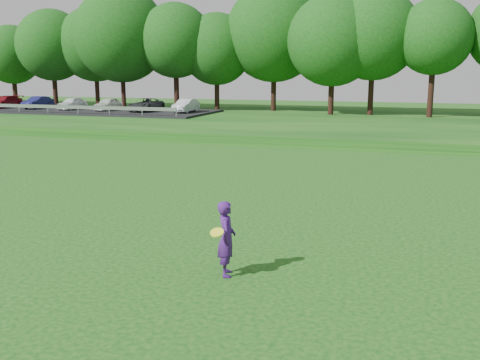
% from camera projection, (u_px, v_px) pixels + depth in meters
% --- Properties ---
extents(ground, '(140.00, 140.00, 0.00)m').
position_uv_depth(ground, '(166.00, 251.00, 13.35)').
color(ground, '#0C4110').
rests_on(ground, ground).
extents(berm, '(130.00, 30.00, 0.60)m').
position_uv_depth(berm, '(344.00, 121.00, 44.96)').
color(berm, '#0C4110').
rests_on(berm, ground).
extents(walking_path, '(130.00, 1.60, 0.04)m').
position_uv_depth(walking_path, '(313.00, 146.00, 31.98)').
color(walking_path, gray).
rests_on(walking_path, ground).
extents(treeline, '(104.00, 7.00, 15.00)m').
position_uv_depth(treeline, '(353.00, 29.00, 47.13)').
color(treeline, '#0E3F0F').
rests_on(treeline, berm).
extents(parking_lot, '(24.00, 9.00, 1.38)m').
position_uv_depth(parking_lot, '(89.00, 107.00, 51.03)').
color(parking_lot, black).
rests_on(parking_lot, berm).
extents(woman, '(0.59, 0.89, 1.67)m').
position_uv_depth(woman, '(226.00, 239.00, 11.61)').
color(woman, '#45186E').
rests_on(woman, ground).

